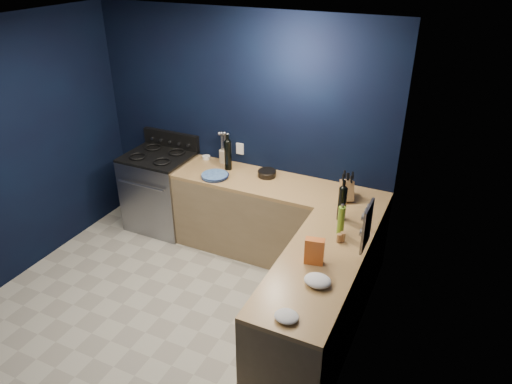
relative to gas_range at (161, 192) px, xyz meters
The scene contains 27 objects.
floor 1.76m from the gas_range, 56.78° to the right, with size 3.50×3.50×0.02m, color #B0AB99.
ceiling 2.74m from the gas_range, 56.78° to the right, with size 3.50×3.50×0.02m, color silver.
wall_back 1.30m from the gas_range, 20.08° to the left, with size 3.50×0.02×2.60m, color black.
wall_right 3.16m from the gas_range, 27.83° to the right, with size 0.02×3.50×2.60m, color black.
cab_back 1.53m from the gas_range, ahead, with size 2.30×0.63×0.86m, color #866E4D.
top_back 1.59m from the gas_range, ahead, with size 2.30×0.63×0.04m, color brown.
cab_right 2.62m from the gas_range, 25.64° to the right, with size 0.63×1.67×0.86m, color #866E4D.
top_right 2.66m from the gas_range, 25.64° to the right, with size 0.63×1.67×0.04m, color brown.
gas_range is the anchor object (origin of this frame).
oven_door 0.32m from the gas_range, 90.00° to the right, with size 0.59×0.02×0.42m, color black.
cooktop 0.48m from the gas_range, ahead, with size 0.76×0.66×0.03m, color black.
backguard 0.65m from the gas_range, 90.00° to the left, with size 0.76×0.06×0.20m, color black.
spice_panel 2.89m from the gas_range, 18.08° to the right, with size 0.02×0.28×0.38m, color gray.
wall_outlet 1.16m from the gas_range, 18.88° to the left, with size 0.09×0.02×0.13m, color white.
plate_stack 0.97m from the gas_range, ahead, with size 0.29×0.29×0.04m, color #31458D.
ramekin 0.73m from the gas_range, 26.57° to the left, with size 0.09×0.09×0.04m, color white.
utensil_crock 0.95m from the gas_range, 19.84° to the left, with size 0.12×0.12×0.15m, color beige.
wine_bottle_back 1.08m from the gas_range, ahead, with size 0.08×0.08×0.33m, color black.
lemon_basket 1.44m from the gas_range, ahead, with size 0.19×0.19×0.07m, color black.
knife_block 2.34m from the gas_range, ahead, with size 0.11×0.18×0.20m, color brown.
wine_bottle_right 2.44m from the gas_range, ahead, with size 0.08×0.08×0.32m, color black.
oil_bottle 2.55m from the gas_range, 14.90° to the right, with size 0.06×0.06×0.27m, color olive.
spice_jar_near 2.61m from the gas_range, 17.04° to the right, with size 0.04×0.04×0.09m, color olive.
spice_jar_far 2.59m from the gas_range, 17.68° to the right, with size 0.04×0.04×0.08m, color olive.
crouton_bag 2.65m from the gas_range, 26.14° to the right, with size 0.15×0.07×0.22m, color red.
towel_front 2.85m from the gas_range, 29.59° to the right, with size 0.21×0.18×0.07m, color white.
towel_end 3.03m from the gas_range, 37.63° to the right, with size 0.17×0.16×0.05m, color white.
Camera 1 is at (2.29, -2.70, 3.18)m, focal length 33.15 mm.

